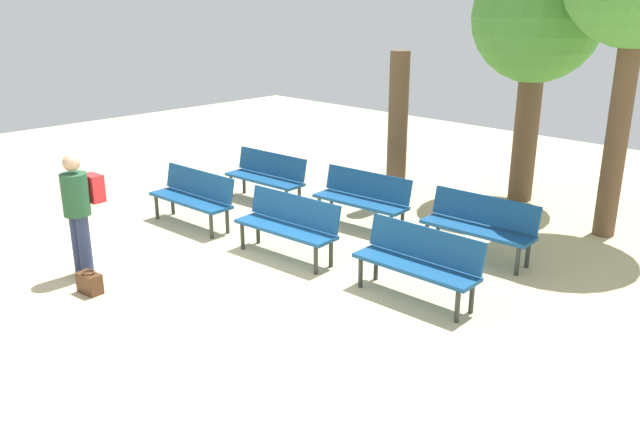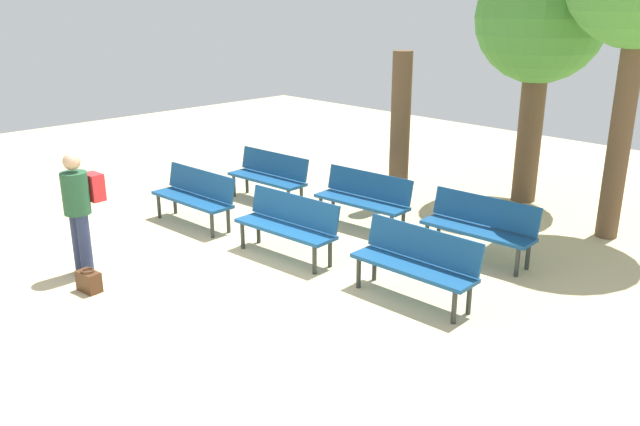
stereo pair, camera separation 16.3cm
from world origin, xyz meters
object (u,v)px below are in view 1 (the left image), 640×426
bench_r1_c0 (267,174)px  bench_r1_c1 (363,196)px  bench_r0_c0 (194,195)px  handbag (90,283)px  bench_r0_c1 (289,223)px  bench_r1_c2 (480,223)px  tree_0 (398,130)px  tree_1 (537,22)px  bench_r0_c2 (419,259)px  visitor_with_backpack (79,208)px

bench_r1_c0 → bench_r1_c1: bearing=1.2°
bench_r0_c0 → handbag: (1.19, -2.42, -0.37)m
bench_r0_c1 → handbag: bench_r0_c1 is taller
bench_r0_c0 → bench_r1_c2: 4.47m
tree_0 → handbag: tree_0 is taller
bench_r1_c2 → handbag: (-2.81, -4.42, -0.37)m
tree_1 → bench_r0_c2: bearing=-76.5°
bench_r1_c0 → tree_1: size_ratio=0.38×
bench_r1_c0 → bench_r1_c1: same height
tree_1 → tree_0: bearing=-129.3°
bench_r1_c2 → visitor_with_backpack: (-3.36, -4.18, 0.43)m
visitor_with_backpack → handbag: (0.55, -0.24, -0.80)m
bench_r0_c1 → tree_1: tree_1 is taller
tree_0 → handbag: 5.74m
tree_0 → handbag: size_ratio=7.82×
bench_r0_c2 → handbag: 4.08m
tree_0 → tree_1: 2.92m
bench_r0_c1 → bench_r1_c0: 2.65m
bench_r0_c2 → visitor_with_backpack: bearing=-146.9°
bench_r0_c0 → bench_r1_c2: bearing=23.5°
bench_r0_c2 → tree_0: bearing=129.9°
bench_r1_c0 → visitor_with_backpack: (0.74, -3.83, 0.43)m
bench_r0_c1 → tree_0: size_ratio=0.61×
visitor_with_backpack → tree_0: bearing=-104.4°
bench_r0_c1 → bench_r1_c1: same height
bench_r0_c0 → tree_1: (3.06, 4.96, 2.60)m
bench_r1_c2 → tree_0: size_ratio=0.61×
bench_r1_c1 → tree_0: tree_0 is taller
bench_r1_c0 → handbag: bearing=-76.2°
bench_r1_c1 → tree_1: size_ratio=0.38×
bench_r1_c2 → tree_1: 4.06m
bench_r1_c1 → bench_r1_c2: same height
bench_r0_c0 → bench_r0_c1: 2.08m
bench_r0_c1 → bench_r0_c2: size_ratio=1.01×
bench_r0_c2 → bench_r1_c2: same height
tree_1 → bench_r0_c1: bearing=-101.6°
bench_r1_c2 → tree_1: size_ratio=0.38×
bench_r1_c2 → handbag: bearing=-126.3°
bench_r0_c0 → handbag: bearing=-66.8°
bench_r0_c1 → handbag: bearing=-113.6°
bench_r1_c1 → visitor_with_backpack: visitor_with_backpack is taller
bench_r0_c1 → bench_r0_c2: bearing=0.5°
bench_r0_c1 → visitor_with_backpack: size_ratio=0.99×
bench_r1_c0 → tree_1: (3.17, 3.32, 2.60)m
tree_0 → bench_r1_c1: bearing=-73.7°
bench_r0_c0 → bench_r1_c2: size_ratio=1.00×
bench_r0_c2 → handbag: (-2.99, -2.75, -0.37)m
bench_r1_c0 → visitor_with_backpack: visitor_with_backpack is taller
bench_r0_c1 → bench_r0_c2: (2.10, 0.19, 0.00)m
bench_r0_c0 → bench_r1_c1: bearing=39.6°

